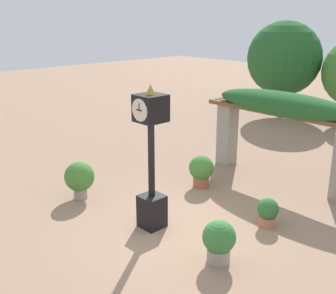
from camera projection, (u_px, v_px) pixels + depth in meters
name	position (u px, v px, depth m)	size (l,w,h in m)	color
ground_plane	(169.00, 228.00, 9.62)	(60.00, 60.00, 0.00)	#9E7A60
pedestal_clock	(151.00, 159.00, 9.21)	(0.58, 0.63, 3.29)	black
pergola	(282.00, 114.00, 11.87)	(4.97, 1.09, 2.61)	gray
potted_plant_near_left	(201.00, 170.00, 11.80)	(0.70, 0.70, 0.91)	#9E563D
potted_plant_near_right	(268.00, 211.00, 9.62)	(0.50, 0.50, 0.67)	#B26B4C
potted_plant_far_left	(219.00, 240.00, 8.17)	(0.66, 0.66, 0.88)	gray
potted_plant_far_right	(80.00, 178.00, 11.01)	(0.79, 0.79, 1.01)	gray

